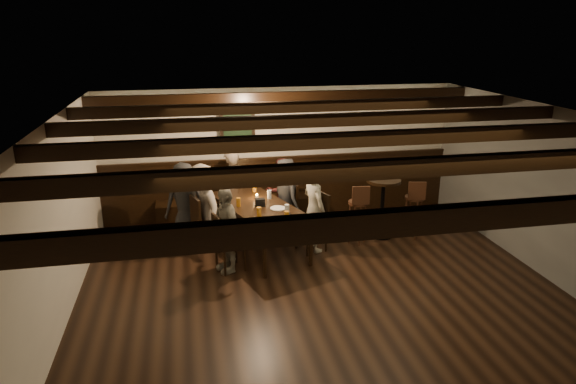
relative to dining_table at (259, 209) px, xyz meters
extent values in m
plane|color=black|center=(0.64, -1.96, -0.69)|extent=(7.00, 7.00, 0.00)
plane|color=black|center=(0.64, -1.96, 1.71)|extent=(7.00, 7.00, 0.00)
plane|color=silver|center=(0.64, 1.54, 0.51)|extent=(6.50, 0.00, 6.50)
plane|color=#494A47|center=(3.89, -1.96, 0.51)|extent=(0.00, 7.00, 7.00)
plane|color=silver|center=(-2.61, -1.96, 0.51)|extent=(0.00, 7.00, 7.00)
cube|color=black|center=(0.64, 1.50, -0.14)|extent=(6.50, 0.08, 1.10)
cube|color=black|center=(-0.16, 1.24, -0.46)|extent=(3.00, 0.45, 0.45)
cube|color=black|center=(-0.16, 1.44, 1.06)|extent=(0.62, 0.12, 0.72)
cube|color=black|center=(-0.16, 1.37, 1.06)|extent=(0.50, 0.02, 0.58)
cube|color=black|center=(0.64, -4.86, 1.62)|extent=(6.50, 0.10, 0.16)
cube|color=black|center=(0.64, -3.70, 1.62)|extent=(6.50, 0.10, 0.16)
cube|color=black|center=(0.64, -2.54, 1.62)|extent=(6.50, 0.10, 0.16)
cube|color=black|center=(0.64, -1.38, 1.62)|extent=(6.50, 0.10, 0.16)
cube|color=black|center=(0.64, -0.22, 1.62)|extent=(6.50, 0.10, 0.16)
cube|color=black|center=(0.64, 0.94, 1.62)|extent=(6.50, 0.10, 0.16)
sphere|color=#FFE099|center=(-2.11, 0.92, 1.50)|extent=(0.07, 0.07, 0.07)
sphere|color=#FFE099|center=(-0.73, 0.92, 1.50)|extent=(0.07, 0.07, 0.07)
sphere|color=#FFE099|center=(0.64, 0.92, 1.50)|extent=(0.07, 0.07, 0.07)
sphere|color=#FFE099|center=(2.02, 0.92, 1.50)|extent=(0.07, 0.07, 0.07)
sphere|color=#FFE099|center=(3.39, 0.92, 1.50)|extent=(0.07, 0.07, 0.07)
cube|color=black|center=(0.00, 0.00, 0.03)|extent=(1.49, 2.18, 0.06)
cylinder|color=black|center=(-0.07, -1.01, -0.34)|extent=(0.06, 0.06, 0.69)
cylinder|color=black|center=(-0.67, 0.76, -0.34)|extent=(0.06, 0.06, 0.69)
cylinder|color=black|center=(0.67, -0.76, -0.34)|extent=(0.06, 0.06, 0.69)
cylinder|color=black|center=(0.07, 1.01, -0.34)|extent=(0.06, 0.06, 0.69)
cube|color=black|center=(-0.81, 0.20, -0.26)|extent=(0.52, 0.52, 0.05)
cube|color=black|center=(-0.98, 0.14, -0.02)|extent=(0.17, 0.40, 0.45)
cube|color=black|center=(-0.52, -0.65, -0.28)|extent=(0.50, 0.50, 0.05)
cube|color=black|center=(-0.69, -0.71, -0.04)|extent=(0.16, 0.39, 0.43)
cube|color=black|center=(0.52, 0.65, -0.28)|extent=(0.50, 0.50, 0.05)
cube|color=black|center=(0.69, 0.71, -0.04)|extent=(0.16, 0.38, 0.43)
cube|color=black|center=(0.81, -0.20, -0.24)|extent=(0.55, 0.55, 0.05)
cube|color=black|center=(0.99, -0.14, 0.02)|extent=(0.18, 0.42, 0.47)
imported|color=#252527|center=(-1.14, 0.57, -0.01)|extent=(0.76, 0.62, 1.35)
imported|color=gray|center=(-0.33, 1.00, 0.03)|extent=(0.60, 0.49, 1.43)
imported|color=#541E1D|center=(0.57, 1.14, -0.09)|extent=(0.69, 0.61, 1.19)
imported|color=gray|center=(-0.85, 0.19, 0.01)|extent=(0.78, 1.03, 1.40)
imported|color=gray|center=(-0.57, -0.67, -0.05)|extent=(0.53, 0.81, 1.27)
imported|color=#2B2C2E|center=(0.57, 0.67, -0.03)|extent=(0.60, 0.74, 1.30)
imported|color=#A7A18D|center=(0.85, -0.19, 0.00)|extent=(0.47, 0.58, 1.38)
cylinder|color=#BF7219|center=(-0.49, 0.57, 0.13)|extent=(0.07, 0.07, 0.14)
cylinder|color=#BF7219|center=(0.03, 0.70, 0.13)|extent=(0.07, 0.07, 0.14)
cylinder|color=#BF7219|center=(-0.32, 0.00, 0.13)|extent=(0.07, 0.07, 0.14)
cylinder|color=silver|center=(0.22, 0.29, 0.13)|extent=(0.07, 0.07, 0.14)
cylinder|color=#BF7219|center=(-0.07, -0.50, 0.13)|extent=(0.07, 0.07, 0.14)
cylinder|color=silver|center=(0.36, -0.46, 0.13)|extent=(0.07, 0.07, 0.14)
cylinder|color=#BF7219|center=(0.30, -0.74, 0.13)|extent=(0.07, 0.07, 0.14)
cylinder|color=white|center=(0.08, -0.71, 0.07)|extent=(0.24, 0.24, 0.01)
cylinder|color=white|center=(0.27, -0.23, 0.07)|extent=(0.24, 0.24, 0.01)
cube|color=black|center=(0.02, -0.05, 0.12)|extent=(0.15, 0.10, 0.12)
cylinder|color=beige|center=(0.02, 0.32, 0.09)|extent=(0.05, 0.05, 0.05)
cylinder|color=black|center=(2.12, 0.12, -0.67)|extent=(0.42, 0.42, 0.04)
cylinder|color=black|center=(2.12, 0.12, -0.19)|extent=(0.07, 0.07, 0.95)
cylinder|color=black|center=(2.12, 0.12, 0.30)|extent=(0.57, 0.57, 0.05)
cylinder|color=#361E11|center=(1.62, -0.08, 0.02)|extent=(0.32, 0.32, 0.05)
cube|color=#361E11|center=(1.61, -0.23, 0.19)|extent=(0.29, 0.05, 0.30)
cylinder|color=#361E11|center=(2.62, -0.03, 0.02)|extent=(0.32, 0.32, 0.05)
cube|color=#361E11|center=(2.59, -0.17, 0.19)|extent=(0.28, 0.09, 0.30)
camera|label=1|loc=(-1.05, -7.56, 2.75)|focal=32.00mm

